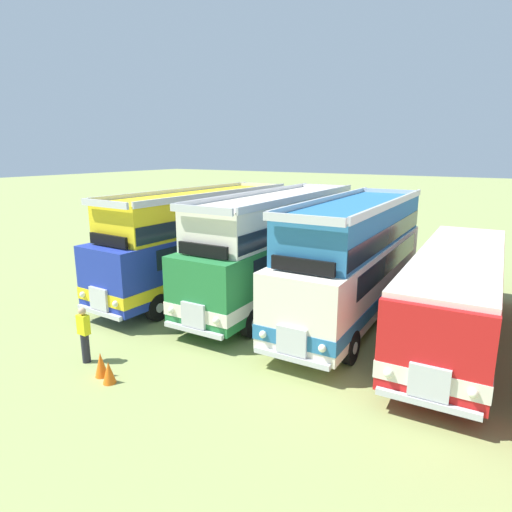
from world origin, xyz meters
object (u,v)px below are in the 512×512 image
object	(u,v)px
bus_second_in_row	(279,244)
cone_near_end	(101,365)
bus_first_in_row	(202,238)
bus_fourth_in_row	(456,289)
bus_third_in_row	(355,257)
cone_mid_row	(109,372)
marshal_person	(84,334)

from	to	relation	value
bus_second_in_row	cone_near_end	xyz separation A→B (m)	(-0.80, -8.65, -2.01)
bus_first_in_row	bus_fourth_in_row	size ratio (longest dim) A/B	1.00
bus_first_in_row	bus_third_in_row	xyz separation A→B (m)	(7.08, 0.26, -0.00)
bus_third_in_row	cone_near_end	xyz separation A→B (m)	(-4.34, -8.17, -2.00)
bus_second_in_row	cone_mid_row	bearing A→B (deg)	-92.03
bus_second_in_row	cone_mid_row	world-z (taller)	bus_second_in_row
bus_first_in_row	bus_second_in_row	size ratio (longest dim) A/B	0.97
bus_second_in_row	marshal_person	bearing A→B (deg)	-102.78
bus_third_in_row	cone_mid_row	distance (m)	9.38
cone_mid_row	marshal_person	world-z (taller)	marshal_person
bus_first_in_row	bus_second_in_row	bearing A→B (deg)	11.82
bus_second_in_row	cone_near_end	distance (m)	8.92
bus_second_in_row	bus_third_in_row	xyz separation A→B (m)	(3.54, -0.48, -0.00)
cone_mid_row	marshal_person	xyz separation A→B (m)	(-1.58, 0.46, 0.57)
bus_fourth_in_row	marshal_person	bearing A→B (deg)	-139.47
bus_second_in_row	marshal_person	xyz separation A→B (m)	(-1.89, -8.32, -1.48)
cone_mid_row	marshal_person	bearing A→B (deg)	163.75
bus_first_in_row	cone_mid_row	size ratio (longest dim) A/B	17.81
bus_second_in_row	bus_fourth_in_row	size ratio (longest dim) A/B	1.03
bus_first_in_row	cone_mid_row	bearing A→B (deg)	-68.14
cone_near_end	marshal_person	world-z (taller)	marshal_person
bus_first_in_row	marshal_person	size ratio (longest dim) A/B	6.46
bus_second_in_row	marshal_person	distance (m)	8.66
bus_third_in_row	bus_second_in_row	bearing A→B (deg)	172.23
bus_second_in_row	cone_near_end	world-z (taller)	bus_second_in_row
bus_third_in_row	marshal_person	size ratio (longest dim) A/B	6.18
cone_mid_row	cone_near_end	bearing A→B (deg)	164.84
bus_first_in_row	cone_near_end	distance (m)	8.61
bus_second_in_row	bus_third_in_row	world-z (taller)	same
bus_first_in_row	bus_fourth_in_row	distance (m)	10.65
bus_first_in_row	bus_third_in_row	distance (m)	7.09
cone_near_end	marshal_person	size ratio (longest dim) A/B	0.41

